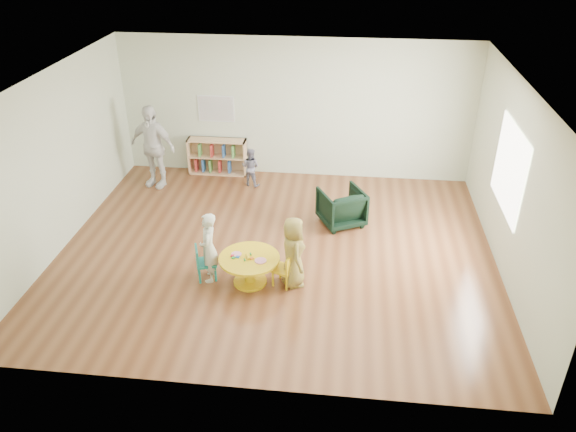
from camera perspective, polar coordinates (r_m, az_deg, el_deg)
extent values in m
plane|color=brown|center=(9.20, -1.19, -3.49)|extent=(7.00, 7.00, 0.00)
cube|color=silver|center=(8.05, -1.39, 13.19)|extent=(7.00, 6.00, 0.10)
cube|color=beige|center=(11.30, 0.76, 10.82)|extent=(7.00, 0.10, 2.80)
cube|color=beige|center=(5.98, -5.11, -7.69)|extent=(7.00, 0.10, 2.80)
cube|color=beige|center=(9.61, -22.53, 5.09)|extent=(0.10, 6.00, 2.80)
cube|color=beige|center=(8.81, 21.95, 3.05)|extent=(0.10, 6.00, 2.80)
cube|color=white|center=(9.02, 21.53, 4.47)|extent=(0.02, 1.60, 1.30)
cylinder|color=gold|center=(8.37, -3.90, -5.61)|extent=(0.16, 0.16, 0.41)
cylinder|color=gold|center=(8.48, -3.86, -6.63)|extent=(0.50, 0.50, 0.04)
cylinder|color=gold|center=(8.24, -3.95, -4.33)|extent=(0.90, 0.90, 0.04)
cylinder|color=pink|center=(8.30, -5.26, -3.89)|extent=(0.15, 0.15, 0.02)
cylinder|color=pink|center=(8.13, -2.81, -4.56)|extent=(0.17, 0.17, 0.02)
cylinder|color=gold|center=(8.21, -4.13, -4.15)|extent=(0.08, 0.13, 0.04)
cylinder|color=#168031|center=(8.15, -4.44, -4.44)|extent=(0.04, 0.05, 0.02)
cylinder|color=#168031|center=(8.27, -3.82, -3.87)|extent=(0.04, 0.05, 0.02)
cube|color=red|center=(8.27, -5.67, -4.04)|extent=(0.05, 0.05, 0.02)
cube|color=orange|center=(8.19, -3.70, -4.31)|extent=(0.07, 0.07, 0.02)
cube|color=blue|center=(8.24, -5.13, -4.16)|extent=(0.06, 0.05, 0.02)
cube|color=#168031|center=(8.23, -5.56, -4.24)|extent=(0.06, 0.06, 0.02)
cube|color=#188678|center=(8.50, -8.31, -4.70)|extent=(0.37, 0.37, 0.04)
cube|color=#188678|center=(8.42, -9.24, -3.96)|extent=(0.13, 0.29, 0.25)
cylinder|color=#188678|center=(8.68, -9.09, -5.16)|extent=(0.04, 0.04, 0.25)
cylinder|color=#188678|center=(8.48, -8.95, -6.04)|extent=(0.04, 0.04, 0.25)
cylinder|color=#188678|center=(8.69, -7.54, -4.99)|extent=(0.04, 0.04, 0.25)
cylinder|color=#188678|center=(8.49, -7.37, -5.86)|extent=(0.04, 0.04, 0.25)
cube|color=gold|center=(8.28, -0.48, -5.43)|extent=(0.37, 0.37, 0.04)
cube|color=gold|center=(8.16, 0.28, -4.84)|extent=(0.13, 0.27, 0.25)
cylinder|color=gold|center=(8.24, -0.15, -6.85)|extent=(0.03, 0.03, 0.25)
cylinder|color=gold|center=(8.40, 0.58, -6.04)|extent=(0.03, 0.03, 0.25)
cylinder|color=gold|center=(8.33, -1.54, -6.41)|extent=(0.03, 0.03, 0.25)
cylinder|color=gold|center=(8.49, -0.79, -5.62)|extent=(0.03, 0.03, 0.25)
cube|color=tan|center=(11.91, -9.94, 6.10)|extent=(0.03, 0.30, 0.75)
cube|color=tan|center=(11.65, -4.36, 5.92)|extent=(0.03, 0.30, 0.75)
cube|color=tan|center=(11.91, -7.07, 4.43)|extent=(1.20, 0.30, 0.03)
cube|color=tan|center=(11.63, -7.29, 7.64)|extent=(1.20, 0.30, 0.03)
cube|color=tan|center=(11.77, -7.18, 6.02)|extent=(1.14, 0.28, 0.03)
cube|color=tan|center=(11.89, -7.03, 6.28)|extent=(1.20, 0.02, 0.75)
cube|color=#CB3A36|center=(11.94, -9.26, 5.18)|extent=(0.04, 0.18, 0.26)
cube|color=#3264B1|center=(11.90, -8.56, 5.16)|extent=(0.04, 0.18, 0.26)
cube|color=#5FAF51|center=(11.86, -7.85, 5.14)|extent=(0.04, 0.18, 0.26)
cube|color=#CB3A36|center=(11.81, -6.91, 5.10)|extent=(0.04, 0.18, 0.26)
cube|color=#3264B1|center=(11.77, -5.95, 5.07)|extent=(0.04, 0.18, 0.26)
cube|color=#5FAF51|center=(11.77, -8.92, 6.70)|extent=(0.04, 0.18, 0.26)
cube|color=#CB3A36|center=(11.71, -7.73, 6.67)|extent=(0.04, 0.18, 0.26)
cube|color=#3264B1|center=(11.66, -6.52, 6.63)|extent=(0.04, 0.18, 0.26)
cube|color=#5FAF51|center=(11.62, -5.56, 6.60)|extent=(0.04, 0.18, 0.26)
cube|color=white|center=(11.56, -7.31, 10.76)|extent=(0.74, 0.01, 0.54)
cube|color=#EE3242|center=(11.56, -7.32, 10.75)|extent=(0.70, 0.00, 0.50)
imported|color=black|center=(9.84, 5.46, 0.92)|extent=(0.95, 0.96, 0.65)
imported|color=silver|center=(8.32, -8.07, -3.20)|extent=(0.31, 0.43, 1.11)
imported|color=yellow|center=(8.13, 0.53, -3.70)|extent=(0.51, 0.63, 1.11)
imported|color=#19183E|center=(11.18, -3.83, 4.99)|extent=(0.44, 0.39, 0.78)
imported|color=white|center=(11.31, -13.61, 6.89)|extent=(1.04, 0.65, 1.65)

